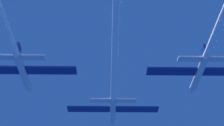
% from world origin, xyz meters
% --- Properties ---
extents(jet_lead, '(16.19, 48.84, 2.68)m').
position_xyz_m(jet_lead, '(0.01, -14.01, -0.38)').
color(jet_lead, silver).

